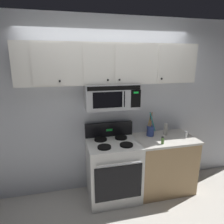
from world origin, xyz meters
TOP-DOWN VIEW (x-y plane):
  - ground_plane at (0.00, 0.00)m, footprint 8.00×8.00m
  - back_wall at (0.00, 0.79)m, footprint 5.20×0.10m
  - stove_range at (0.00, 0.42)m, footprint 0.76×0.69m
  - over_range_microwave at (-0.00, 0.54)m, footprint 0.76×0.43m
  - upper_cabinets at (-0.00, 0.57)m, footprint 2.50×0.36m
  - counter_segment at (0.84, 0.43)m, footprint 0.93×0.65m
  - utensil_crock_blue at (0.65, 0.56)m, footprint 0.14×0.12m
  - salt_shaker at (1.15, 0.34)m, footprint 0.04×0.04m
  - pepper_mill at (0.90, 0.53)m, footprint 0.06×0.06m
  - spice_jar at (0.69, 0.22)m, footprint 0.04×0.04m

SIDE VIEW (x-z plane):
  - ground_plane at x=0.00m, z-range 0.00..0.00m
  - counter_segment at x=0.84m, z-range 0.00..0.90m
  - stove_range at x=0.00m, z-range -0.09..1.03m
  - salt_shaker at x=1.15m, z-range 0.90..1.00m
  - spice_jar at x=0.69m, z-range 0.90..1.01m
  - pepper_mill at x=0.90m, z-range 0.90..1.09m
  - utensil_crock_blue at x=0.65m, z-range 0.81..1.20m
  - back_wall at x=0.00m, z-range 0.00..2.70m
  - over_range_microwave at x=0.00m, z-range 1.40..1.75m
  - upper_cabinets at x=0.00m, z-range 1.75..2.30m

